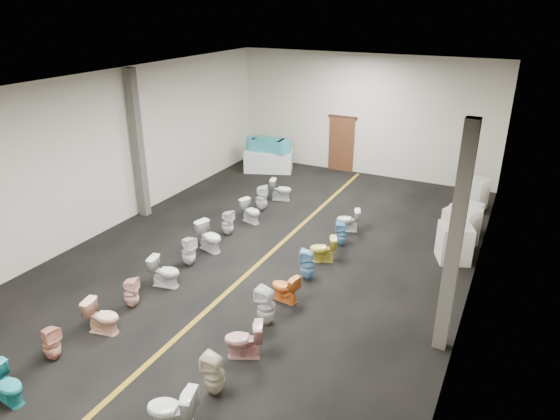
# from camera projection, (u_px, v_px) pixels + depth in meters

# --- Properties ---
(floor) EXTENTS (16.00, 16.00, 0.00)m
(floor) POSITION_uv_depth(u_px,v_px,m) (263.00, 260.00, 12.97)
(floor) COLOR black
(floor) RESTS_ON ground
(ceiling) EXTENTS (16.00, 16.00, 0.00)m
(ceiling) POSITION_uv_depth(u_px,v_px,m) (260.00, 84.00, 11.22)
(ceiling) COLOR black
(ceiling) RESTS_ON ground
(wall_back) EXTENTS (10.00, 0.00, 10.00)m
(wall_back) POSITION_uv_depth(u_px,v_px,m) (364.00, 115.00, 18.68)
(wall_back) COLOR beige
(wall_back) RESTS_ON ground
(wall_left) EXTENTS (0.00, 16.00, 16.00)m
(wall_left) POSITION_uv_depth(u_px,v_px,m) (107.00, 152.00, 14.16)
(wall_left) COLOR beige
(wall_left) RESTS_ON ground
(wall_right) EXTENTS (0.00, 16.00, 16.00)m
(wall_right) POSITION_uv_depth(u_px,v_px,m) (479.00, 215.00, 10.03)
(wall_right) COLOR beige
(wall_right) RESTS_ON ground
(aisle_stripe) EXTENTS (0.12, 15.60, 0.01)m
(aisle_stripe) POSITION_uv_depth(u_px,v_px,m) (263.00, 260.00, 12.97)
(aisle_stripe) COLOR #886613
(aisle_stripe) RESTS_ON floor
(back_door) EXTENTS (1.00, 0.10, 2.10)m
(back_door) POSITION_uv_depth(u_px,v_px,m) (341.00, 144.00, 19.43)
(back_door) COLOR #562D19
(back_door) RESTS_ON floor
(door_frame) EXTENTS (1.15, 0.08, 0.10)m
(door_frame) POSITION_uv_depth(u_px,v_px,m) (343.00, 117.00, 19.02)
(door_frame) COLOR #331C11
(door_frame) RESTS_ON back_door
(column_left) EXTENTS (0.25, 0.25, 4.50)m
(column_left) POSITION_uv_depth(u_px,v_px,m) (138.00, 145.00, 14.88)
(column_left) COLOR #59544C
(column_left) RESTS_ON floor
(column_right) EXTENTS (0.25, 0.25, 4.50)m
(column_right) POSITION_uv_depth(u_px,v_px,m) (455.00, 243.00, 8.90)
(column_right) COLOR #59544C
(column_right) RESTS_ON floor
(display_table) EXTENTS (2.04, 1.52, 0.81)m
(display_table) POSITION_uv_depth(u_px,v_px,m) (268.00, 161.00, 19.60)
(display_table) COLOR white
(display_table) RESTS_ON floor
(bathtub) EXTENTS (1.86, 0.75, 0.55)m
(bathtub) POSITION_uv_depth(u_px,v_px,m) (268.00, 145.00, 19.34)
(bathtub) COLOR teal
(bathtub) RESTS_ON display_table
(appliance_crate_a) EXTENTS (0.99, 0.99, 0.98)m
(appliance_crate_a) POSITION_uv_depth(u_px,v_px,m) (454.00, 243.00, 12.79)
(appliance_crate_a) COLOR beige
(appliance_crate_a) RESTS_ON floor
(appliance_crate_b) EXTENTS (1.01, 1.01, 1.07)m
(appliance_crate_b) POSITION_uv_depth(u_px,v_px,m) (460.00, 227.00, 13.57)
(appliance_crate_b) COLOR silver
(appliance_crate_b) RESTS_ON floor
(appliance_crate_c) EXTENTS (0.92, 0.92, 0.83)m
(appliance_crate_c) POSITION_uv_depth(u_px,v_px,m) (465.00, 217.00, 14.49)
(appliance_crate_c) COLOR white
(appliance_crate_c) RESTS_ON floor
(appliance_crate_d) EXTENTS (0.89, 0.89, 1.00)m
(appliance_crate_d) POSITION_uv_depth(u_px,v_px,m) (474.00, 194.00, 15.99)
(appliance_crate_d) COLOR silver
(appliance_crate_d) RESTS_ON floor
(toilet_left_0) EXTENTS (0.70, 0.45, 0.68)m
(toilet_left_0) POSITION_uv_depth(u_px,v_px,m) (7.00, 385.00, 8.30)
(toilet_left_0) COLOR teal
(toilet_left_0) RESTS_ON floor
(toilet_left_1) EXTENTS (0.38, 0.38, 0.72)m
(toilet_left_1) POSITION_uv_depth(u_px,v_px,m) (51.00, 343.00, 9.27)
(toilet_left_1) COLOR #E89D82
(toilet_left_1) RESTS_ON floor
(toilet_left_2) EXTENTS (0.78, 0.54, 0.72)m
(toilet_left_2) POSITION_uv_depth(u_px,v_px,m) (103.00, 317.00, 10.05)
(toilet_left_2) COLOR #FEC3A2
(toilet_left_2) RESTS_ON floor
(toilet_left_3) EXTENTS (0.41, 0.41, 0.71)m
(toilet_left_3) POSITION_uv_depth(u_px,v_px,m) (131.00, 293.00, 10.87)
(toilet_left_3) COLOR beige
(toilet_left_3) RESTS_ON floor
(toilet_left_4) EXTENTS (0.79, 0.55, 0.73)m
(toilet_left_4) POSITION_uv_depth(u_px,v_px,m) (165.00, 272.00, 11.69)
(toilet_left_4) COLOR silver
(toilet_left_4) RESTS_ON floor
(toilet_left_5) EXTENTS (0.46, 0.46, 0.79)m
(toilet_left_5) POSITION_uv_depth(u_px,v_px,m) (189.00, 251.00, 12.59)
(toilet_left_5) COLOR white
(toilet_left_5) RESTS_ON floor
(toilet_left_6) EXTENTS (0.86, 0.63, 0.79)m
(toilet_left_6) POSITION_uv_depth(u_px,v_px,m) (210.00, 237.00, 13.35)
(toilet_left_6) COLOR white
(toilet_left_6) RESTS_ON floor
(toilet_left_7) EXTENTS (0.37, 0.36, 0.74)m
(toilet_left_7) POSITION_uv_depth(u_px,v_px,m) (228.00, 223.00, 14.23)
(toilet_left_7) COLOR silver
(toilet_left_7) RESTS_ON floor
(toilet_left_8) EXTENTS (0.78, 0.58, 0.70)m
(toilet_left_8) POSITION_uv_depth(u_px,v_px,m) (251.00, 211.00, 15.08)
(toilet_left_8) COLOR silver
(toilet_left_8) RESTS_ON floor
(toilet_left_9) EXTENTS (0.49, 0.49, 0.84)m
(toilet_left_9) POSITION_uv_depth(u_px,v_px,m) (261.00, 198.00, 15.89)
(toilet_left_9) COLOR silver
(toilet_left_9) RESTS_ON floor
(toilet_left_10) EXTENTS (0.79, 0.57, 0.73)m
(toilet_left_10) POSITION_uv_depth(u_px,v_px,m) (281.00, 190.00, 16.75)
(toilet_left_10) COLOR silver
(toilet_left_10) RESTS_ON floor
(toilet_right_1) EXTENTS (0.89, 0.66, 0.81)m
(toilet_right_1) POSITION_uv_depth(u_px,v_px,m) (172.00, 410.00, 7.69)
(toilet_right_1) COLOR silver
(toilet_right_1) RESTS_ON floor
(toilet_right_2) EXTENTS (0.37, 0.37, 0.79)m
(toilet_right_2) POSITION_uv_depth(u_px,v_px,m) (214.00, 374.00, 8.45)
(toilet_right_2) COLOR beige
(toilet_right_2) RESTS_ON floor
(toilet_right_3) EXTENTS (0.84, 0.69, 0.75)m
(toilet_right_3) POSITION_uv_depth(u_px,v_px,m) (244.00, 340.00, 9.34)
(toilet_right_3) COLOR #D1918A
(toilet_right_3) RESTS_ON floor
(toilet_right_4) EXTENTS (0.40, 0.39, 0.84)m
(toilet_right_4) POSITION_uv_depth(u_px,v_px,m) (266.00, 306.00, 10.29)
(toilet_right_4) COLOR silver
(toilet_right_4) RESTS_ON floor
(toilet_right_5) EXTENTS (0.71, 0.47, 0.67)m
(toilet_right_5) POSITION_uv_depth(u_px,v_px,m) (285.00, 288.00, 11.10)
(toilet_right_5) COLOR orange
(toilet_right_5) RESTS_ON floor
(toilet_right_6) EXTENTS (0.43, 0.42, 0.78)m
(toilet_right_6) POSITION_uv_depth(u_px,v_px,m) (308.00, 265.00, 11.96)
(toilet_right_6) COLOR #76AAD6
(toilet_right_6) RESTS_ON floor
(toilet_right_7) EXTENTS (0.78, 0.64, 0.69)m
(toilet_right_7) POSITION_uv_depth(u_px,v_px,m) (323.00, 249.00, 12.79)
(toilet_right_7) COLOR #D9C945
(toilet_right_7) RESTS_ON floor
(toilet_right_8) EXTENTS (0.40, 0.39, 0.69)m
(toilet_right_8) POSITION_uv_depth(u_px,v_px,m) (341.00, 234.00, 13.63)
(toilet_right_8) COLOR #68A4CD
(toilet_right_8) RESTS_ON floor
(toilet_right_9) EXTENTS (0.76, 0.59, 0.68)m
(toilet_right_9) POSITION_uv_depth(u_px,v_px,m) (348.00, 220.00, 14.50)
(toilet_right_9) COLOR silver
(toilet_right_9) RESTS_ON floor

